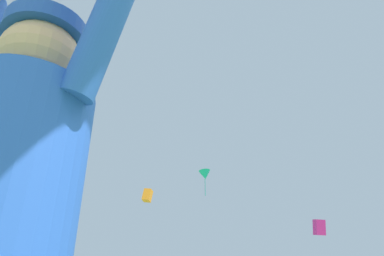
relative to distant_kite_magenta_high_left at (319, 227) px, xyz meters
name	(u,v)px	position (x,y,z in m)	size (l,w,h in m)	color
distant_kite_magenta_high_left	(319,227)	(0.00, 0.00, 0.00)	(1.08, 1.25, 1.44)	#DB2393
distant_kite_teal_low_left	(205,175)	(-9.14, -3.60, 3.95)	(1.43, 1.41, 2.26)	#19B2AD
distant_kite_orange_mid_right	(147,195)	(-15.89, 2.18, 4.41)	(0.96, 0.93, 1.39)	orange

